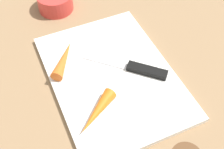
# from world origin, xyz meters

# --- Properties ---
(ground_plane) EXTENTS (1.40, 1.40, 0.00)m
(ground_plane) POSITION_xyz_m (0.00, 0.00, 0.00)
(ground_plane) COLOR #8C6D4C
(cutting_board) EXTENTS (0.36, 0.26, 0.01)m
(cutting_board) POSITION_xyz_m (0.00, 0.00, 0.01)
(cutting_board) COLOR white
(cutting_board) RESTS_ON ground_plane
(knife) EXTENTS (0.15, 0.16, 0.01)m
(knife) POSITION_xyz_m (-0.02, -0.06, 0.02)
(knife) COLOR #B7B7BC
(knife) RESTS_ON cutting_board
(carrot_long) EXTENTS (0.10, 0.08, 0.03)m
(carrot_long) POSITION_xyz_m (0.08, 0.09, 0.03)
(carrot_long) COLOR orange
(carrot_long) RESTS_ON cutting_board
(carrot_short) EXTENTS (0.08, 0.10, 0.03)m
(carrot_short) POSITION_xyz_m (-0.08, 0.07, 0.03)
(carrot_short) COLOR orange
(carrot_short) RESTS_ON cutting_board
(small_bowl) EXTENTS (0.09, 0.09, 0.05)m
(small_bowl) POSITION_xyz_m (0.28, 0.04, 0.02)
(small_bowl) COLOR red
(small_bowl) RESTS_ON ground_plane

